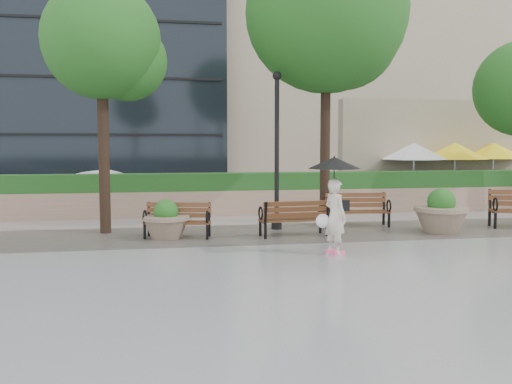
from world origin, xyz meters
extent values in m
plane|color=gray|center=(0.00, 0.00, 0.00)|extent=(100.00, 100.00, 0.00)
cube|color=#383330|center=(0.00, 3.00, 0.01)|extent=(28.00, 3.20, 0.01)
cube|color=tan|center=(0.00, 7.00, 0.40)|extent=(24.00, 0.80, 0.80)
cube|color=#174719|center=(0.00, 7.00, 1.08)|extent=(24.00, 0.75, 0.55)
cube|color=tan|center=(9.50, 10.00, 2.00)|extent=(10.00, 0.60, 4.00)
cube|color=#174719|center=(9.00, 7.80, 0.45)|extent=(8.00, 0.50, 0.90)
cube|color=black|center=(0.00, 11.00, 0.00)|extent=(40.00, 7.00, 0.00)
cube|color=tan|center=(10.00, 23.00, 10.00)|extent=(18.00, 10.00, 20.00)
cube|color=#5A2E1A|center=(-2.08, 2.67, 0.39)|extent=(1.67, 0.82, 0.04)
cube|color=#5A2E1A|center=(-2.03, 2.91, 0.67)|extent=(1.58, 0.45, 0.38)
cube|color=black|center=(-2.08, 2.70, 0.20)|extent=(1.68, 0.90, 0.41)
torus|color=black|center=(-2.85, 2.68, 0.55)|extent=(0.11, 0.33, 0.33)
torus|color=black|center=(-1.38, 2.35, 0.55)|extent=(0.11, 0.33, 0.33)
cube|color=#5A2E1A|center=(0.78, 2.50, 0.41)|extent=(1.73, 0.64, 0.05)
cube|color=#5A2E1A|center=(0.80, 2.23, 0.70)|extent=(1.69, 0.25, 0.40)
cube|color=black|center=(0.78, 2.47, 0.22)|extent=(1.73, 0.74, 0.43)
torus|color=black|center=(1.56, 2.73, 0.58)|extent=(0.07, 0.35, 0.35)
torus|color=black|center=(-0.03, 2.60, 0.58)|extent=(0.07, 0.35, 0.35)
cube|color=#5A2E1A|center=(2.92, 3.70, 0.42)|extent=(1.77, 0.67, 0.05)
cube|color=#5A2E1A|center=(2.94, 3.97, 0.72)|extent=(1.73, 0.28, 0.40)
cube|color=black|center=(2.92, 3.73, 0.22)|extent=(1.77, 0.77, 0.44)
torus|color=black|center=(2.09, 3.61, 0.59)|extent=(0.08, 0.36, 0.35)
torus|color=black|center=(3.71, 3.46, 0.59)|extent=(0.08, 0.36, 0.35)
torus|color=black|center=(6.44, 2.71, 0.66)|extent=(0.17, 0.39, 0.39)
cylinder|color=#7F6B56|center=(-2.35, 2.70, 0.51)|extent=(1.14, 1.14, 0.09)
sphere|color=#204E16|center=(-2.35, 2.70, 0.66)|extent=(0.59, 0.59, 0.59)
cylinder|color=#7F6B56|center=(4.68, 2.37, 0.61)|extent=(1.38, 1.38, 0.11)
sphere|color=#204E16|center=(4.68, 2.37, 0.80)|extent=(0.71, 0.71, 0.71)
cylinder|color=black|center=(0.61, 3.66, 2.01)|extent=(0.12, 0.12, 4.03)
cylinder|color=black|center=(0.61, 3.66, 0.15)|extent=(0.28, 0.28, 0.30)
sphere|color=black|center=(0.61, 3.66, 4.08)|extent=(0.24, 0.24, 0.24)
cylinder|color=black|center=(-3.87, 3.81, 2.28)|extent=(0.28, 0.28, 4.56)
sphere|color=#204E16|center=(-3.87, 3.81, 4.89)|extent=(2.96, 2.96, 2.96)
sphere|color=#204E16|center=(-3.27, 4.11, 4.43)|extent=(2.07, 2.07, 2.07)
cylinder|color=black|center=(2.17, 4.42, 2.79)|extent=(0.28, 0.28, 5.57)
sphere|color=#204E16|center=(2.17, 4.42, 5.97)|extent=(4.54, 4.54, 4.54)
sphere|color=#204E16|center=(2.77, 4.72, 5.41)|extent=(3.18, 3.18, 3.18)
cylinder|color=black|center=(6.98, 8.79, 0.05)|extent=(0.40, 0.40, 0.10)
cylinder|color=#99999E|center=(6.98, 8.79, 1.10)|extent=(0.06, 0.06, 2.20)
cone|color=white|center=(6.98, 8.79, 2.00)|extent=(2.50, 2.50, 0.60)
cylinder|color=black|center=(8.71, 8.91, 0.05)|extent=(0.40, 0.40, 0.10)
cylinder|color=#99999E|center=(8.71, 8.91, 1.10)|extent=(0.06, 0.06, 2.20)
cone|color=yellow|center=(8.71, 8.91, 2.00)|extent=(2.50, 2.50, 0.60)
cylinder|color=black|center=(10.70, 9.50, 0.05)|extent=(0.40, 0.40, 0.10)
cylinder|color=#99999E|center=(10.70, 9.50, 1.10)|extent=(0.06, 0.06, 2.20)
cone|color=yellow|center=(10.70, 9.50, 2.00)|extent=(2.50, 2.50, 0.60)
imported|color=silver|center=(-4.22, 10.11, 0.65)|extent=(4.14, 2.16, 1.30)
imported|color=beige|center=(1.08, 0.10, 0.85)|extent=(0.63, 0.73, 1.69)
cube|color=#F2598C|center=(1.03, 0.21, 0.04)|extent=(0.19, 0.26, 0.08)
cube|color=#F2598C|center=(1.13, -0.03, 0.04)|extent=(0.19, 0.26, 0.08)
cube|color=black|center=(1.26, 0.23, 1.01)|extent=(0.22, 0.33, 0.23)
sphere|color=white|center=(0.85, 0.24, 0.69)|extent=(0.30, 0.30, 0.30)
cylinder|color=black|center=(1.06, 0.14, 1.48)|extent=(0.02, 0.02, 0.90)
cone|color=black|center=(1.06, 0.14, 1.91)|extent=(1.10, 1.10, 0.23)
camera|label=1|loc=(-2.63, -11.18, 2.34)|focal=40.00mm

